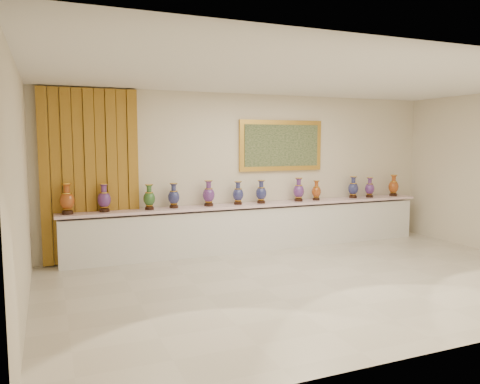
% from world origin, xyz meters
% --- Properties ---
extents(ground, '(8.00, 8.00, 0.00)m').
position_xyz_m(ground, '(0.00, 0.00, 0.00)').
color(ground, beige).
rests_on(ground, ground).
extents(room, '(8.00, 8.00, 8.00)m').
position_xyz_m(room, '(-2.44, 2.44, 1.58)').
color(room, beige).
rests_on(room, ground).
extents(counter, '(7.28, 0.48, 0.90)m').
position_xyz_m(counter, '(0.00, 2.27, 0.44)').
color(counter, white).
rests_on(counter, ground).
extents(vase_0, '(0.28, 0.28, 0.51)m').
position_xyz_m(vase_0, '(-3.42, 2.22, 1.13)').
color(vase_0, black).
rests_on(vase_0, counter).
extents(vase_1, '(0.30, 0.30, 0.48)m').
position_xyz_m(vase_1, '(-2.83, 2.27, 1.12)').
color(vase_1, black).
rests_on(vase_1, counter).
extents(vase_2, '(0.26, 0.26, 0.45)m').
position_xyz_m(vase_2, '(-2.07, 2.23, 1.10)').
color(vase_2, black).
rests_on(vase_2, counter).
extents(vase_3, '(0.25, 0.25, 0.45)m').
position_xyz_m(vase_3, '(-1.63, 2.28, 1.10)').
color(vase_3, black).
rests_on(vase_3, counter).
extents(vase_4, '(0.27, 0.27, 0.48)m').
position_xyz_m(vase_4, '(-0.97, 2.27, 1.11)').
color(vase_4, black).
rests_on(vase_4, counter).
extents(vase_5, '(0.21, 0.21, 0.44)m').
position_xyz_m(vase_5, '(-0.38, 2.27, 1.10)').
color(vase_5, black).
rests_on(vase_5, counter).
extents(vase_6, '(0.27, 0.27, 0.45)m').
position_xyz_m(vase_6, '(0.10, 2.25, 1.10)').
color(vase_6, black).
rests_on(vase_6, counter).
extents(vase_7, '(0.25, 0.25, 0.47)m').
position_xyz_m(vase_7, '(0.92, 2.24, 1.11)').
color(vase_7, black).
rests_on(vase_7, counter).
extents(vase_8, '(0.21, 0.21, 0.40)m').
position_xyz_m(vase_8, '(1.33, 2.25, 1.08)').
color(vase_8, black).
rests_on(vase_8, counter).
extents(vase_9, '(0.22, 0.22, 0.46)m').
position_xyz_m(vase_9, '(2.26, 2.28, 1.10)').
color(vase_9, black).
rests_on(vase_9, counter).
extents(vase_10, '(0.25, 0.25, 0.43)m').
position_xyz_m(vase_10, '(2.65, 2.24, 1.09)').
color(vase_10, black).
rests_on(vase_10, counter).
extents(vase_11, '(0.27, 0.27, 0.47)m').
position_xyz_m(vase_11, '(3.28, 2.24, 1.11)').
color(vase_11, black).
rests_on(vase_11, counter).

